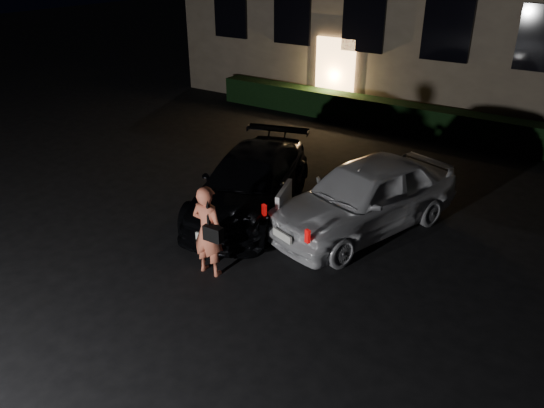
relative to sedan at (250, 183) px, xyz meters
The scene contains 5 objects.
ground 3.81m from the sedan, 65.72° to the right, with size 80.00×80.00×0.00m, color black.
hedge 7.25m from the sedan, 77.71° to the left, with size 15.00×0.70×0.85m, color black.
sedan is the anchor object (origin of this frame).
hatch 2.45m from the sedan, 13.83° to the left, with size 2.98×4.60×1.46m.
man 2.54m from the sedan, 70.69° to the right, with size 0.69×0.42×1.67m.
Camera 1 is at (4.59, -4.93, 5.24)m, focal length 35.00 mm.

